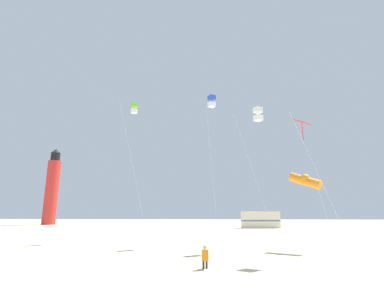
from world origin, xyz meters
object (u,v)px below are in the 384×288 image
object	(u,v)px
kite_box_blue	(212,102)
lighthouse_distant	(52,188)
kite_tube_orange	(305,180)
kite_flyer_standing	(205,256)
kite_box_lime	(134,108)
kite_box_white	(258,114)
rv_van_cream	(260,220)
kite_diamond_scarlet	(303,127)

from	to	relation	value
kite_box_blue	lighthouse_distant	size ratio (longest dim) A/B	0.82
kite_tube_orange	lighthouse_distant	world-z (taller)	lighthouse_distant
kite_flyer_standing	kite_box_lime	world-z (taller)	kite_box_lime
kite_flyer_standing	kite_box_white	xyz separation A→B (m)	(4.47, 8.00, 10.13)
kite_flyer_standing	rv_van_cream	world-z (taller)	rv_van_cream
kite_flyer_standing	kite_tube_orange	bearing A→B (deg)	-137.66
kite_box_blue	rv_van_cream	distance (m)	30.07
kite_box_lime	rv_van_cream	xyz separation A→B (m)	(17.02, 23.32, -12.36)
kite_diamond_scarlet	kite_box_white	xyz separation A→B (m)	(-1.80, 5.38, 2.70)
kite_flyer_standing	rv_van_cream	distance (m)	38.59
kite_tube_orange	kite_diamond_scarlet	bearing A→B (deg)	-106.45
kite_flyer_standing	kite_tube_orange	world-z (taller)	kite_tube_orange
kite_box_blue	kite_box_white	distance (m)	5.53
kite_box_lime	kite_box_white	bearing A→B (deg)	-26.71
kite_box_white	kite_box_lime	bearing A→B (deg)	153.29
kite_flyer_standing	kite_box_white	world-z (taller)	kite_box_white
kite_diamond_scarlet	kite_box_blue	xyz separation A→B (m)	(-5.60, 8.55, 5.16)
kite_box_blue	kite_flyer_standing	bearing A→B (deg)	-93.42
rv_van_cream	kite_flyer_standing	bearing A→B (deg)	-106.65
kite_tube_orange	lighthouse_distant	xyz separation A→B (m)	(-42.15, 40.82, 2.72)
kite_flyer_standing	lighthouse_distant	distance (m)	59.62
kite_flyer_standing	kite_box_lime	xyz separation A→B (m)	(-7.71, 14.13, 13.14)
lighthouse_distant	kite_box_blue	bearing A→B (deg)	-46.38
kite_diamond_scarlet	lighthouse_distant	bearing A→B (deg)	131.89
rv_van_cream	kite_tube_orange	bearing A→B (deg)	-95.84
kite_box_lime	kite_flyer_standing	bearing A→B (deg)	-61.36
kite_diamond_scarlet	kite_box_lime	size ratio (longest dim) A/B	0.60
kite_tube_orange	kite_flyer_standing	bearing A→B (deg)	-136.46
kite_diamond_scarlet	kite_tube_orange	bearing A→B (deg)	73.55
kite_box_blue	rv_van_cream	xyz separation A→B (m)	(8.63, 26.28, -11.81)
kite_tube_orange	kite_box_lime	world-z (taller)	kite_box_lime
kite_tube_orange	kite_box_lime	distance (m)	18.91
kite_box_white	rv_van_cream	distance (m)	31.27
kite_diamond_scarlet	kite_box_blue	bearing A→B (deg)	123.24
kite_box_lime	rv_van_cream	distance (m)	31.40
kite_box_lime	rv_van_cream	bearing A→B (deg)	53.88
lighthouse_distant	kite_box_white	bearing A→B (deg)	-45.80
kite_box_lime	rv_van_cream	world-z (taller)	kite_box_lime
kite_flyer_standing	kite_box_blue	xyz separation A→B (m)	(0.67, 11.17, 12.59)
kite_diamond_scarlet	kite_tube_orange	xyz separation A→B (m)	(1.37, 4.64, -2.92)
kite_tube_orange	rv_van_cream	world-z (taller)	kite_tube_orange
kite_diamond_scarlet	kite_tube_orange	size ratio (longest dim) A/B	1.48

